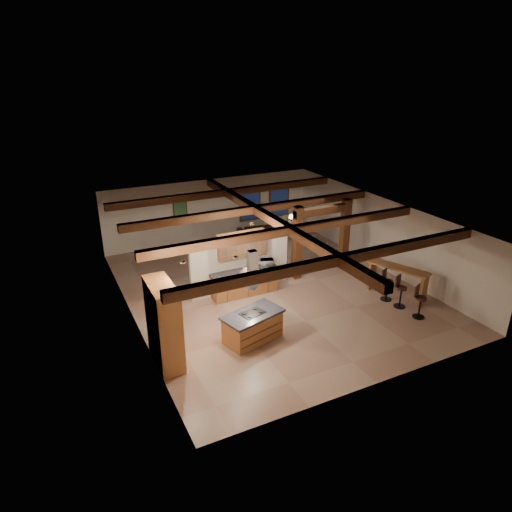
{
  "coord_description": "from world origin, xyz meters",
  "views": [
    {
      "loc": [
        -7.14,
        -13.33,
        7.71
      ],
      "look_at": [
        -0.35,
        0.5,
        1.24
      ],
      "focal_mm": 32.0,
      "sensor_mm": 36.0,
      "label": 1
    }
  ],
  "objects": [
    {
      "name": "bar_counter",
      "position": [
        3.83,
        -2.4,
        0.77
      ],
      "size": [
        1.34,
        2.22,
        1.14
      ],
      "color": "#A25734",
      "rests_on": "ground"
    },
    {
      "name": "back_counter",
      "position": [
        -1.0,
        0.11,
        0.48
      ],
      "size": [
        2.5,
        0.66,
        0.94
      ],
      "color": "#A25734",
      "rests_on": "ground"
    },
    {
      "name": "bar_stool_a",
      "position": [
        3.45,
        -3.88,
        0.57
      ],
      "size": [
        0.43,
        0.44,
        1.13
      ],
      "color": "black",
      "rests_on": "ground"
    },
    {
      "name": "upper_display_cabinet",
      "position": [
        -1.0,
        0.31,
        1.85
      ],
      "size": [
        1.8,
        0.36,
        0.95
      ],
      "color": "#A25734",
      "rests_on": "partition_wall"
    },
    {
      "name": "ceiling_beams",
      "position": [
        0.0,
        0.0,
        2.76
      ],
      "size": [
        10.0,
        12.0,
        0.28
      ],
      "color": "#3C1E0F",
      "rests_on": "room_walls"
    },
    {
      "name": "room_walls",
      "position": [
        0.0,
        0.0,
        1.78
      ],
      "size": [
        12.0,
        12.0,
        12.0
      ],
      "color": "beige",
      "rests_on": "ground"
    },
    {
      "name": "microwave",
      "position": [
        -0.1,
        0.11,
        1.07
      ],
      "size": [
        0.54,
        0.43,
        0.27
      ],
      "primitive_type": "imported",
      "rotation": [
        0.0,
        0.0,
        2.91
      ],
      "color": "#ADADB1",
      "rests_on": "back_counter"
    },
    {
      "name": "partition_wall",
      "position": [
        -1.0,
        0.5,
        1.1
      ],
      "size": [
        3.8,
        0.18,
        2.2
      ],
      "primitive_type": "cube",
      "color": "beige",
      "rests_on": "ground"
    },
    {
      "name": "sofa",
      "position": [
        2.19,
        5.44,
        0.29
      ],
      "size": [
        2.07,
        1.05,
        0.58
      ],
      "primitive_type": "imported",
      "rotation": [
        0.0,
        0.0,
        2.99
      ],
      "color": "black",
      "rests_on": "ground"
    },
    {
      "name": "back_windows",
      "position": [
        2.8,
        5.93,
        1.5
      ],
      "size": [
        2.7,
        0.07,
        1.7
      ],
      "color": "#3C1E0F",
      "rests_on": "room_walls"
    },
    {
      "name": "bar_stool_c",
      "position": [
        3.32,
        -2.44,
        0.58
      ],
      "size": [
        0.43,
        0.44,
        1.13
      ],
      "color": "black",
      "rests_on": "ground"
    },
    {
      "name": "recessed_cans",
      "position": [
        -2.53,
        -1.93,
        2.87
      ],
      "size": [
        3.16,
        2.46,
        0.03
      ],
      "color": "silver",
      "rests_on": "room_walls"
    },
    {
      "name": "dining_chairs",
      "position": [
        0.01,
        2.85,
        0.55
      ],
      "size": [
        1.88,
        1.88,
        1.08
      ],
      "color": "#3C1E0F",
      "rests_on": "ground"
    },
    {
      "name": "framed_art",
      "position": [
        -1.5,
        5.94,
        1.7
      ],
      "size": [
        0.65,
        0.05,
        0.85
      ],
      "color": "#3C1E0F",
      "rests_on": "room_walls"
    },
    {
      "name": "range_hood",
      "position": [
        -2.02,
        -2.67,
        1.78
      ],
      "size": [
        1.1,
        1.1,
        1.4
      ],
      "color": "silver",
      "rests_on": "room_walls"
    },
    {
      "name": "pantry_cabinet",
      "position": [
        -4.67,
        -2.6,
        1.2
      ],
      "size": [
        0.67,
        1.6,
        2.4
      ],
      "color": "#A25734",
      "rests_on": "ground"
    },
    {
      "name": "timber_posts",
      "position": [
        2.5,
        0.5,
        1.76
      ],
      "size": [
        2.5,
        0.3,
        2.9
      ],
      "color": "#3C1E0F",
      "rests_on": "ground"
    },
    {
      "name": "dining_table",
      "position": [
        0.01,
        2.85,
        0.29
      ],
      "size": [
        1.85,
        1.41,
        0.58
      ],
      "primitive_type": "imported",
      "rotation": [
        0.0,
        0.0,
        -0.34
      ],
      "color": "#38170E",
      "rests_on": "ground"
    },
    {
      "name": "side_table",
      "position": [
        3.84,
        5.08,
        0.3
      ],
      "size": [
        0.56,
        0.56,
        0.61
      ],
      "primitive_type": "cube",
      "rotation": [
        0.0,
        0.0,
        0.16
      ],
      "color": "#3C1E0F",
      "rests_on": "ground"
    },
    {
      "name": "bar_stool_b",
      "position": [
        3.39,
        -3.05,
        0.58
      ],
      "size": [
        0.42,
        0.44,
        1.14
      ],
      "color": "black",
      "rests_on": "ground"
    },
    {
      "name": "ground",
      "position": [
        0.0,
        0.0,
        0.0
      ],
      "size": [
        12.0,
        12.0,
        0.0
      ],
      "primitive_type": "plane",
      "color": "tan",
      "rests_on": "ground"
    },
    {
      "name": "table_lamp",
      "position": [
        3.84,
        5.08,
        0.83
      ],
      "size": [
        0.27,
        0.27,
        0.32
      ],
      "color": "black",
      "rests_on": "side_table"
    },
    {
      "name": "kitchen_island",
      "position": [
        -2.02,
        -2.67,
        0.46
      ],
      "size": [
        2.03,
        1.43,
        0.91
      ],
      "color": "#A25734",
      "rests_on": "ground"
    }
  ]
}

